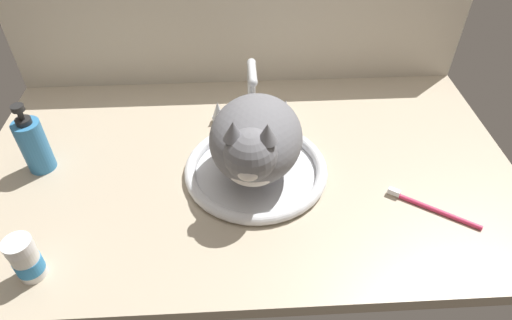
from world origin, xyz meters
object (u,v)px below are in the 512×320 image
object	(u,v)px
cat	(255,141)
soap_pump_bottle	(34,145)
faucet	(252,100)
pill_bottle	(26,260)
toothbrush	(431,208)
sink_basin	(256,169)

from	to	relation	value
cat	soap_pump_bottle	world-z (taller)	cat
faucet	soap_pump_bottle	world-z (taller)	faucet
soap_pump_bottle	pill_bottle	world-z (taller)	soap_pump_bottle
cat	toothbrush	bearing A→B (deg)	-17.63
sink_basin	cat	world-z (taller)	cat
faucet	soap_pump_bottle	distance (cm)	51.11
faucet	soap_pump_bottle	size ratio (longest dim) A/B	1.19
cat	pill_bottle	xyz separation A→B (cm)	(-41.73, -22.75, -6.43)
faucet	pill_bottle	world-z (taller)	faucet
sink_basin	faucet	world-z (taller)	faucet
cat	toothbrush	size ratio (longest dim) A/B	2.25
cat	toothbrush	distance (cm)	39.28
soap_pump_bottle	toothbrush	xyz separation A→B (cm)	(84.92, -17.88, -6.15)
faucet	sink_basin	bearing A→B (deg)	-90.00
faucet	pill_bottle	bearing A→B (deg)	-134.01
cat	pill_bottle	size ratio (longest dim) A/B	3.95
sink_basin	pill_bottle	distance (cm)	48.69
faucet	pill_bottle	distance (cm)	60.51
cat	soap_pump_bottle	size ratio (longest dim) A/B	2.18
cat	sink_basin	bearing A→B (deg)	80.63
sink_basin	toothbrush	distance (cm)	38.20
cat	toothbrush	world-z (taller)	cat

